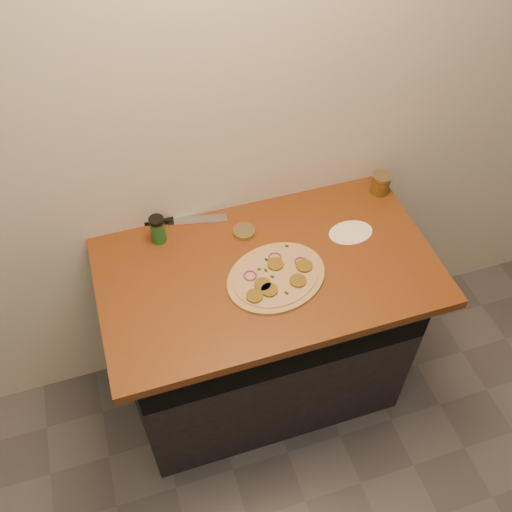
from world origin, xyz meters
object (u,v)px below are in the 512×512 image
object	(u,v)px
chefs_knife	(176,220)
spice_shaker	(158,229)
pizza	(276,277)
salsa_jar	(381,183)

from	to	relation	value
chefs_knife	spice_shaker	distance (m)	0.12
pizza	chefs_knife	size ratio (longest dim) A/B	1.38
chefs_knife	spice_shaker	size ratio (longest dim) A/B	2.93
pizza	chefs_knife	distance (m)	0.47
pizza	salsa_jar	xyz separation A→B (m)	(0.54, 0.30, 0.03)
pizza	salsa_jar	world-z (taller)	salsa_jar
chefs_knife	spice_shaker	xyz separation A→B (m)	(-0.08, -0.07, 0.05)
chefs_knife	salsa_jar	bearing A→B (deg)	-5.59
pizza	salsa_jar	distance (m)	0.62
chefs_knife	salsa_jar	xyz separation A→B (m)	(0.81, -0.08, 0.04)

